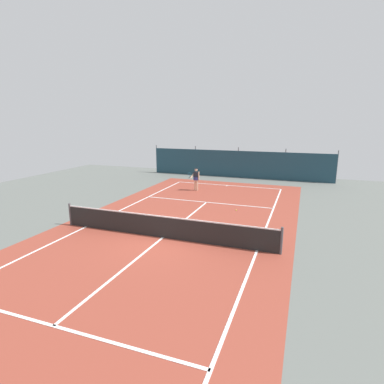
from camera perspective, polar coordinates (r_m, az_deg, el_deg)
ground_plane at (r=13.82m, az=-5.37°, el=-8.38°), size 36.00×36.00×0.00m
court_surface at (r=13.82m, az=-5.37°, el=-8.37°), size 11.02×26.60×0.01m
tennis_net at (r=13.64m, az=-5.42°, el=-6.39°), size 10.12×0.10×1.10m
back_fence at (r=28.67m, az=8.61°, el=4.16°), size 16.30×0.98×2.70m
tennis_player at (r=22.58m, az=0.73°, el=2.67°), size 0.81×0.68×1.64m
tennis_ball_near_player at (r=17.87m, az=8.14°, el=-3.34°), size 0.07×0.07×0.07m
parked_car at (r=30.59m, az=14.34°, el=4.78°), size 2.08×4.23×1.68m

